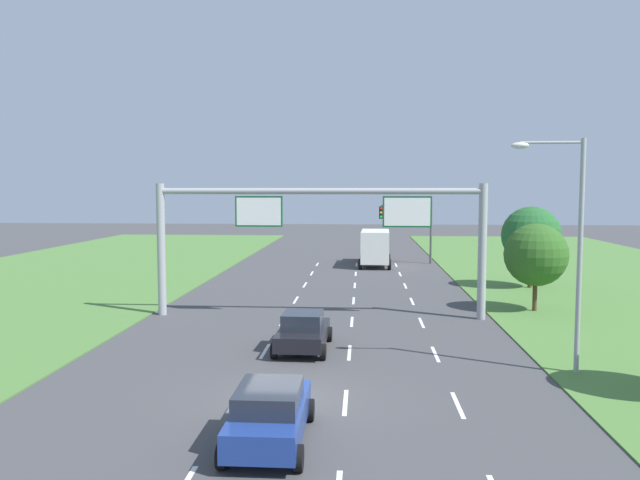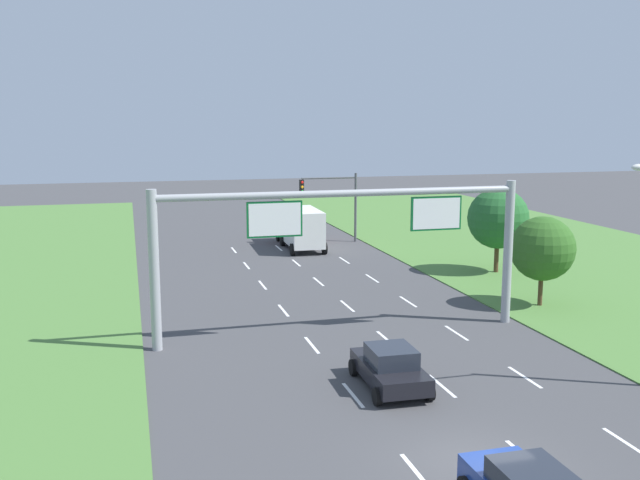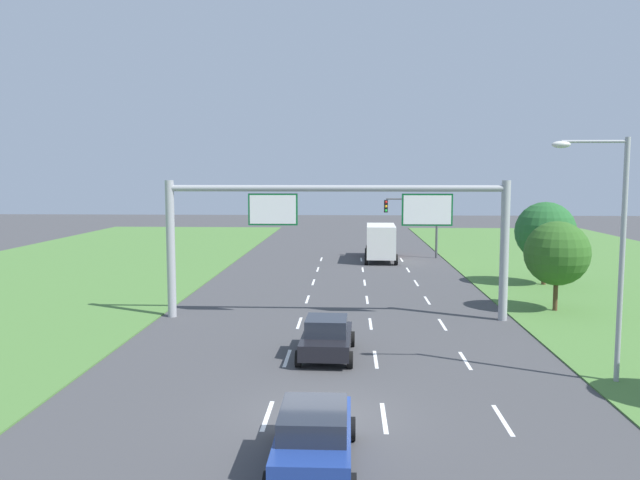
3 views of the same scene
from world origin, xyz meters
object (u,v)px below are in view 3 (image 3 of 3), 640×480
(car_lead_silver, at_px, (314,436))
(sign_gantry, at_px, (338,223))
(roadside_tree_far, at_px, (545,232))
(car_near_red, at_px, (327,337))
(roadside_tree_mid, at_px, (557,253))
(box_truck, at_px, (381,241))
(traffic_light_mast, at_px, (415,215))
(street_lamp, at_px, (612,238))

(car_lead_silver, xyz_separation_m, sign_gantry, (0.29, 16.41, 4.04))
(car_lead_silver, distance_m, roadside_tree_far, 30.24)
(car_near_red, distance_m, roadside_tree_mid, 15.07)
(box_truck, xyz_separation_m, sign_gantry, (-3.26, -22.57, 3.17))
(traffic_light_mast, height_order, street_lamp, street_lamp)
(car_lead_silver, relative_size, sign_gantry, 0.25)
(car_near_red, xyz_separation_m, car_lead_silver, (0.04, -9.65, 0.03))
(car_near_red, height_order, street_lamp, street_lamp)
(roadside_tree_far, bearing_deg, traffic_light_mast, 117.22)
(car_lead_silver, bearing_deg, roadside_tree_mid, 57.56)
(sign_gantry, height_order, street_lamp, street_lamp)
(car_lead_silver, relative_size, box_truck, 0.57)
(sign_gantry, distance_m, roadside_tree_far, 17.05)
(car_lead_silver, relative_size, roadside_tree_far, 0.78)
(box_truck, relative_size, roadside_tree_far, 1.39)
(roadside_tree_mid, xyz_separation_m, roadside_tree_far, (1.89, 8.20, 0.45))
(traffic_light_mast, bearing_deg, car_near_red, -102.17)
(traffic_light_mast, bearing_deg, car_lead_silver, -99.29)
(car_near_red, distance_m, roadside_tree_far, 22.17)
(roadside_tree_mid, height_order, roadside_tree_far, roadside_tree_far)
(traffic_light_mast, distance_m, roadside_tree_far, 15.54)
(sign_gantry, bearing_deg, roadside_tree_mid, 10.69)
(box_truck, xyz_separation_m, street_lamp, (6.25, -32.09, 3.38))
(car_lead_silver, height_order, street_lamp, street_lamp)
(street_lamp, distance_m, roadside_tree_mid, 12.04)
(traffic_light_mast, bearing_deg, roadside_tree_far, -62.78)
(car_near_red, distance_m, traffic_light_mast, 31.82)
(car_lead_silver, xyz_separation_m, traffic_light_mast, (6.64, 40.61, 3.05))
(sign_gantry, xyz_separation_m, traffic_light_mast, (6.35, 24.20, -1.00))
(box_truck, height_order, sign_gantry, sign_gantry)
(roadside_tree_mid, bearing_deg, car_lead_silver, -122.52)
(sign_gantry, height_order, traffic_light_mast, sign_gantry)
(traffic_light_mast, bearing_deg, roadside_tree_mid, -76.67)
(sign_gantry, relative_size, roadside_tree_far, 3.11)
(box_truck, bearing_deg, car_near_red, -95.24)
(box_truck, relative_size, sign_gantry, 0.45)
(box_truck, distance_m, street_lamp, 32.87)
(car_near_red, xyz_separation_m, traffic_light_mast, (6.68, 30.96, 3.08))
(roadside_tree_mid, bearing_deg, sign_gantry, -169.31)
(box_truck, height_order, street_lamp, street_lamp)
(car_near_red, height_order, box_truck, box_truck)
(traffic_light_mast, height_order, roadside_tree_mid, traffic_light_mast)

